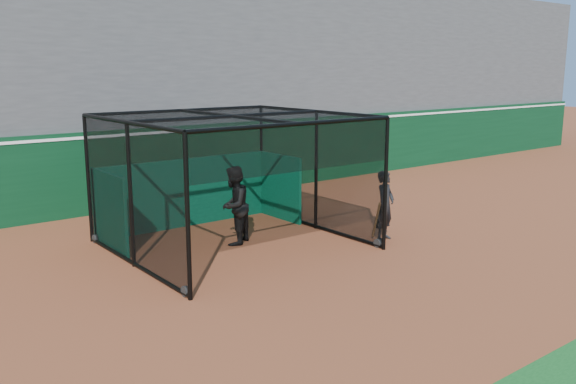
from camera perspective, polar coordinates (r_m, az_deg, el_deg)
ground at (r=13.55m, az=4.66°, el=-7.25°), size 120.00×120.00×0.00m
outfield_wall at (r=20.15m, az=-11.90°, el=2.54°), size 50.00×0.50×2.50m
grandstand at (r=23.36m, az=-16.42°, el=11.38°), size 50.00×7.85×8.95m
batting_cage at (r=14.99m, az=-5.16°, el=0.92°), size 5.44×5.19×3.22m
batter at (r=15.24m, az=-5.07°, el=-1.27°), size 1.21×1.16×1.98m
on_deck_player at (r=15.76m, az=9.06°, el=-1.28°), size 0.76×0.61×1.80m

